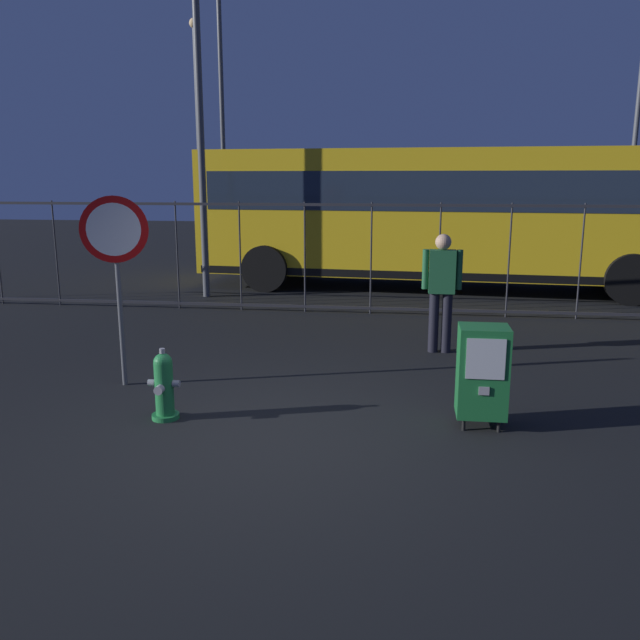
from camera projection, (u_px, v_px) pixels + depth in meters
name	position (u px, v px, depth m)	size (l,w,h in m)	color
ground_plane	(272.00, 438.00, 6.23)	(60.00, 60.00, 0.00)	black
fire_hydrant	(164.00, 386.00, 6.66)	(0.33, 0.32, 0.75)	#1E7238
newspaper_box_primary	(482.00, 371.00, 6.41)	(0.48, 0.42, 1.02)	black
stop_sign	(116.00, 251.00, 7.48)	(0.71, 0.31, 2.23)	#4C4F54
pedestrian	(442.00, 286.00, 9.09)	(0.55, 0.22, 1.67)	black
fence_barrier	(338.00, 257.00, 11.76)	(18.03, 0.04, 2.00)	#2D2D33
bus_near	(442.00, 211.00, 14.27)	(10.67, 3.44, 3.00)	gold
street_light_near_left	(638.00, 111.00, 18.23)	(0.32, 0.32, 7.30)	#4C4F54
street_light_near_right	(198.00, 120.00, 21.08)	(0.32, 0.32, 7.30)	#4C4F54
street_light_far_left	(222.00, 106.00, 19.52)	(0.32, 0.32, 7.84)	#4C4F54
street_light_far_right	(199.00, 83.00, 12.69)	(0.32, 0.32, 7.31)	#4C4F54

